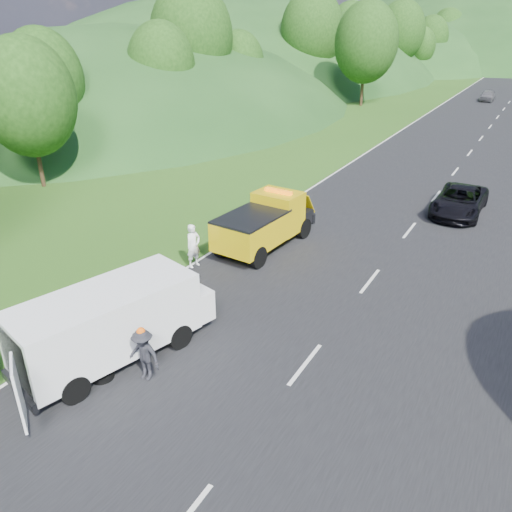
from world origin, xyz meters
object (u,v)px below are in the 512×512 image
Objects in this scene: worker at (146,378)px; spare_tire at (103,378)px; passing_suv at (457,214)px; child at (180,313)px; woman at (195,266)px; tow_truck at (266,222)px; suitcase at (143,275)px; white_van at (112,321)px.

worker reaches higher than spare_tire.
passing_suv is at bearing 71.19° from worker.
woman is at bearing 127.34° from child.
child is 16.55m from passing_suv.
worker is at bearing -76.82° from tow_truck.
suitcase is at bearing 120.38° from spare_tire.
child is (1.75, -3.23, 0.00)m from woman.
spare_tire is (-1.08, -0.62, 0.00)m from worker.
suitcase reaches higher than child.
white_van reaches higher than worker.
woman is 2.26m from suitcase.
woman is (-1.57, -3.22, -1.17)m from tow_truck.
woman is 7.17m from worker.
passing_suv is (6.56, 15.19, 0.00)m from child.
passing_suv is at bearing 84.86° from white_van.
child is at bearing -138.10° from woman.
suitcase is (-1.01, -2.01, 0.26)m from woman.
tow_truck reaches higher than spare_tire.
tow_truck is at bearing 105.52° from white_van.
woman is 3.58× the size of suitcase.
tow_truck is 11.14× the size of suitcase.
tow_truck reaches higher than suitcase.
spare_tire is at bearing -55.44° from white_van.
child reaches higher than spare_tire.
suitcase is (-2.58, -5.23, -0.91)m from tow_truck.
white_van is 5.04m from suitcase.
child is 3.02m from suitcase.
passing_suv is (6.66, 18.12, -1.30)m from white_van.
white_van reaches higher than suitcase.
tow_truck reaches higher than white_van.
child is 3.51m from worker.
tow_truck reaches higher than passing_suv.
suitcase is 5.91m from spare_tire.
woman is at bearing -124.36° from passing_suv.
woman is at bearing -111.60° from tow_truck.
worker is at bearing 2.27° from white_van.
suitcase is (-4.07, 4.48, 0.26)m from worker.
suitcase is at bearing 137.63° from white_van.
spare_tire is at bearing -153.17° from worker.
child is 0.19× the size of passing_suv.
child is at bearing 103.08° from white_van.
suitcase is 0.77× the size of spare_tire.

